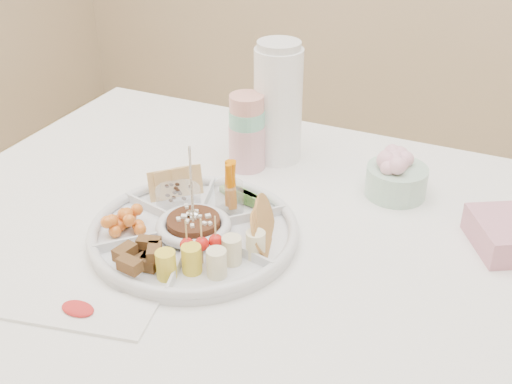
% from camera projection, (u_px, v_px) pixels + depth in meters
% --- Properties ---
extents(party_tray, '(0.46, 0.46, 0.04)m').
position_uv_depth(party_tray, '(194.00, 229.00, 1.18)').
color(party_tray, silver).
rests_on(party_tray, dining_table).
extents(bean_dip, '(0.12, 0.12, 0.04)m').
position_uv_depth(bean_dip, '(194.00, 226.00, 1.17)').
color(bean_dip, '#3C160A').
rests_on(bean_dip, party_tray).
extents(tortillas, '(0.13, 0.13, 0.06)m').
position_uv_depth(tortillas, '(264.00, 225.00, 1.15)').
color(tortillas, olive).
rests_on(tortillas, party_tray).
extents(carrot_cucumber, '(0.13, 0.13, 0.10)m').
position_uv_depth(carrot_cucumber, '(239.00, 182.00, 1.24)').
color(carrot_cucumber, '#DD6F00').
rests_on(carrot_cucumber, party_tray).
extents(pita_raisins, '(0.15, 0.15, 0.07)m').
position_uv_depth(pita_raisins, '(175.00, 186.00, 1.27)').
color(pita_raisins, '#D5BB77').
rests_on(pita_raisins, party_tray).
extents(cherries, '(0.13, 0.13, 0.04)m').
position_uv_depth(cherries, '(125.00, 217.00, 1.19)').
color(cherries, orange).
rests_on(cherries, party_tray).
extents(granola_chunks, '(0.13, 0.13, 0.05)m').
position_uv_depth(granola_chunks, '(140.00, 256.00, 1.08)').
color(granola_chunks, '#3D271A').
rests_on(granola_chunks, party_tray).
extents(banana_tomato, '(0.13, 0.13, 0.09)m').
position_uv_depth(banana_tomato, '(215.00, 252.00, 1.05)').
color(banana_tomato, '#D2C66C').
rests_on(banana_tomato, party_tray).
extents(cup_stack, '(0.09, 0.09, 0.22)m').
position_uv_depth(cup_stack, '(247.00, 121.00, 1.38)').
color(cup_stack, silver).
rests_on(cup_stack, dining_table).
extents(thermos, '(0.11, 0.11, 0.28)m').
position_uv_depth(thermos, '(278.00, 101.00, 1.40)').
color(thermos, white).
rests_on(thermos, dining_table).
extents(flower_bowl, '(0.16, 0.16, 0.09)m').
position_uv_depth(flower_bowl, '(397.00, 175.00, 1.31)').
color(flower_bowl, '#A9BBAF').
rests_on(flower_bowl, dining_table).
extents(placemat, '(0.31, 0.15, 0.01)m').
position_uv_depth(placemat, '(63.00, 306.00, 1.02)').
color(placemat, white).
rests_on(placemat, dining_table).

